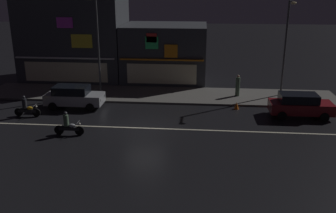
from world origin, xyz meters
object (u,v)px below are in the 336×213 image
pedestrian_on_sidewalk (238,86)px  motorcycle_following (26,108)px  parked_car_trailing (74,96)px  streetlamp_west (97,38)px  motorcycle_lead (68,125)px  streetlamp_mid (286,41)px  parked_car_near_kerb (300,105)px  traffic_cone (237,106)px

pedestrian_on_sidewalk → motorcycle_following: pedestrian_on_sidewalk is taller
pedestrian_on_sidewalk → parked_car_trailing: bearing=-72.2°
pedestrian_on_sidewalk → parked_car_trailing: (-12.60, -3.76, -0.10)m
streetlamp_west → parked_car_trailing: (-1.07, -3.48, -3.90)m
parked_car_trailing → motorcycle_lead: parked_car_trailing is taller
streetlamp_mid → pedestrian_on_sidewalk: bearing=-173.6°
streetlamp_west → motorcycle_lead: (0.38, -8.86, -4.13)m
pedestrian_on_sidewalk → motorcycle_lead: bearing=-49.5°
streetlamp_west → parked_car_near_kerb: (15.49, -4.08, -3.90)m
streetlamp_mid → motorcycle_lead: 18.04m
streetlamp_mid → motorcycle_lead: streetlamp_mid is taller
streetlamp_west → motorcycle_lead: size_ratio=4.18×
streetlamp_west → streetlamp_mid: streetlamp_west is taller
traffic_cone → parked_car_near_kerb: bearing=-16.6°
parked_car_near_kerb → motorcycle_lead: (-15.11, -4.78, -0.24)m
streetlamp_west → motorcycle_lead: 9.79m
parked_car_trailing → traffic_cone: 12.32m
pedestrian_on_sidewalk → traffic_cone: (-0.31, -3.09, -0.69)m
pedestrian_on_sidewalk → parked_car_trailing: size_ratio=0.41×
streetlamp_west → streetlamp_mid: 15.18m
motorcycle_following → traffic_cone: bearing=17.6°
pedestrian_on_sidewalk → motorcycle_following: bearing=-67.1°
streetlamp_mid → motorcycle_lead: (-14.78, -9.55, -3.99)m
streetlamp_west → motorcycle_following: streetlamp_west is taller
streetlamp_west → traffic_cone: bearing=-14.1°
streetlamp_west → traffic_cone: 12.40m
pedestrian_on_sidewalk → parked_car_trailing: 13.15m
traffic_cone → pedestrian_on_sidewalk: bearing=84.2°
pedestrian_on_sidewalk → parked_car_near_kerb: 5.90m
parked_car_near_kerb → traffic_cone: bearing=163.4°
motorcycle_following → parked_car_trailing: bearing=47.3°
traffic_cone → parked_car_trailing: bearing=-176.9°
streetlamp_mid → traffic_cone: 6.83m
motorcycle_lead → motorcycle_following: 5.13m
motorcycle_lead → parked_car_near_kerb: bearing=-154.1°
motorcycle_following → streetlamp_west: bearing=63.4°
streetlamp_mid → parked_car_trailing: bearing=-165.6°
streetlamp_mid → traffic_cone: streetlamp_mid is taller
motorcycle_lead → motorcycle_following: size_ratio=1.00×
streetlamp_mid → parked_car_near_kerb: streetlamp_mid is taller
pedestrian_on_sidewalk → streetlamp_west: bearing=-87.5°
parked_car_near_kerb → streetlamp_west: bearing=165.2°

